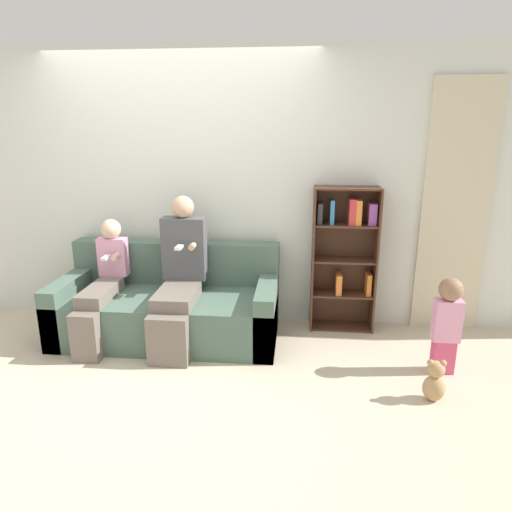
{
  "coord_description": "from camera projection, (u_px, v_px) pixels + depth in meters",
  "views": [
    {
      "loc": [
        1.09,
        -3.22,
        1.85
      ],
      "look_at": [
        0.72,
        0.59,
        0.76
      ],
      "focal_mm": 32.0,
      "sensor_mm": 36.0,
      "label": 1
    }
  ],
  "objects": [
    {
      "name": "child_seated",
      "position": [
        102.0,
        284.0,
        3.96
      ],
      "size": [
        0.26,
        0.82,
        1.04
      ],
      "color": "#70665B",
      "rests_on": "ground_plane"
    },
    {
      "name": "couch",
      "position": [
        170.0,
        306.0,
        4.14
      ],
      "size": [
        1.95,
        0.89,
        0.8
      ],
      "color": "#4C6656",
      "rests_on": "ground_plane"
    },
    {
      "name": "ground_plane",
      "position": [
        160.0,
        364.0,
        3.68
      ],
      "size": [
        14.0,
        14.0,
        0.0
      ],
      "primitive_type": "plane",
      "color": "beige"
    },
    {
      "name": "curtain_panel",
      "position": [
        455.0,
        210.0,
        4.07
      ],
      "size": [
        0.59,
        0.04,
        2.26
      ],
      "color": "beige",
      "rests_on": "ground_plane"
    },
    {
      "name": "toddler_standing",
      "position": [
        447.0,
        321.0,
        3.46
      ],
      "size": [
        0.2,
        0.18,
        0.77
      ],
      "color": "#DB4C75",
      "rests_on": "ground_plane"
    },
    {
      "name": "teddy_bear",
      "position": [
        435.0,
        382.0,
        3.15
      ],
      "size": [
        0.15,
        0.13,
        0.31
      ],
      "color": "tan",
      "rests_on": "ground_plane"
    },
    {
      "name": "adult_seated",
      "position": [
        180.0,
        273.0,
        3.92
      ],
      "size": [
        0.38,
        0.8,
        1.27
      ],
      "color": "#70665B",
      "rests_on": "ground_plane"
    },
    {
      "name": "bookshelf",
      "position": [
        345.0,
        253.0,
        4.19
      ],
      "size": [
        0.58,
        0.26,
        1.34
      ],
      "color": "#4C2D1E",
      "rests_on": "ground_plane"
    },
    {
      "name": "back_wall",
      "position": [
        184.0,
        189.0,
        4.31
      ],
      "size": [
        10.0,
        0.06,
        2.55
      ],
      "color": "silver",
      "rests_on": "ground_plane"
    }
  ]
}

